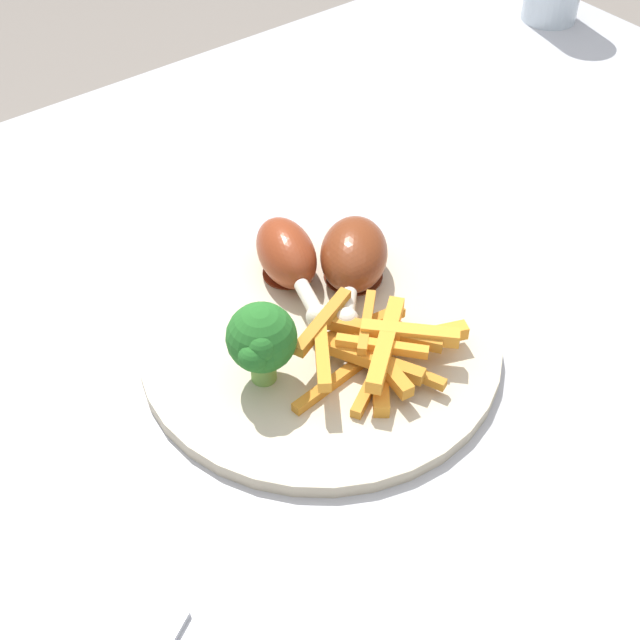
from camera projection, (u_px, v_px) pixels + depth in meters
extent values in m
cube|color=#B7B7BC|center=(303.00, 345.00, 0.73)|extent=(1.30, 0.89, 0.03)
cylinder|color=gray|center=(454.00, 203.00, 1.45)|extent=(0.06, 0.06, 0.68)
cylinder|color=beige|center=(320.00, 344.00, 0.70)|extent=(0.28, 0.28, 0.01)
cylinder|color=#75A849|center=(263.00, 367.00, 0.66)|extent=(0.02, 0.02, 0.02)
sphere|color=#256B25|center=(261.00, 337.00, 0.64)|extent=(0.05, 0.05, 0.05)
sphere|color=#256B25|center=(253.00, 356.00, 0.62)|extent=(0.02, 0.02, 0.02)
sphere|color=#256B25|center=(261.00, 346.00, 0.62)|extent=(0.02, 0.02, 0.02)
sphere|color=#256B25|center=(264.00, 321.00, 0.65)|extent=(0.02, 0.02, 0.02)
cube|color=orange|center=(379.00, 364.00, 0.67)|extent=(0.07, 0.08, 0.01)
cube|color=orange|center=(377.00, 356.00, 0.66)|extent=(0.02, 0.09, 0.01)
cube|color=orange|center=(367.00, 322.00, 0.67)|extent=(0.05, 0.05, 0.01)
cube|color=#C57D25|center=(323.00, 322.00, 0.67)|extent=(0.07, 0.04, 0.01)
cube|color=#C47C25|center=(379.00, 332.00, 0.67)|extent=(0.07, 0.08, 0.01)
cube|color=orange|center=(373.00, 360.00, 0.66)|extent=(0.05, 0.07, 0.01)
cube|color=orange|center=(322.00, 356.00, 0.64)|extent=(0.04, 0.06, 0.01)
cube|color=orange|center=(386.00, 344.00, 0.66)|extent=(0.08, 0.07, 0.01)
cube|color=orange|center=(382.00, 346.00, 0.66)|extent=(0.05, 0.06, 0.01)
cube|color=#C67D25|center=(397.00, 365.00, 0.66)|extent=(0.04, 0.08, 0.01)
cube|color=#C67D25|center=(361.00, 327.00, 0.69)|extent=(0.08, 0.02, 0.01)
cube|color=orange|center=(376.00, 373.00, 0.66)|extent=(0.08, 0.05, 0.01)
cube|color=orange|center=(414.00, 340.00, 0.67)|extent=(0.08, 0.04, 0.01)
cube|color=orange|center=(345.00, 374.00, 0.66)|extent=(0.10, 0.02, 0.01)
cube|color=#F89D2F|center=(410.00, 333.00, 0.66)|extent=(0.06, 0.06, 0.01)
cylinder|color=#632010|center=(287.00, 273.00, 0.75)|extent=(0.04, 0.04, 0.00)
ellipsoid|color=maroon|center=(286.00, 253.00, 0.73)|extent=(0.07, 0.09, 0.05)
cylinder|color=beige|center=(312.00, 301.00, 0.69)|extent=(0.02, 0.04, 0.01)
sphere|color=silver|center=(320.00, 316.00, 0.68)|extent=(0.02, 0.02, 0.02)
cylinder|color=#541F0E|center=(353.00, 275.00, 0.75)|extent=(0.05, 0.05, 0.00)
ellipsoid|color=brown|center=(354.00, 254.00, 0.73)|extent=(0.10, 0.10, 0.05)
cylinder|color=beige|center=(348.00, 306.00, 0.69)|extent=(0.03, 0.03, 0.01)
sphere|color=silver|center=(346.00, 319.00, 0.68)|extent=(0.02, 0.02, 0.02)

